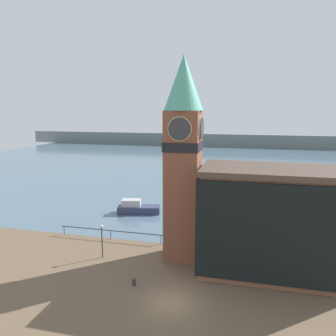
% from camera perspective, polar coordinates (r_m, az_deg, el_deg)
% --- Properties ---
extents(ground_plane, '(160.00, 160.00, 0.00)m').
position_cam_1_polar(ground_plane, '(27.50, 0.53, -22.37)').
color(ground_plane, brown).
extents(water, '(160.00, 120.00, 0.00)m').
position_cam_1_polar(water, '(94.73, 10.41, 1.03)').
color(water, slate).
rests_on(water, ground_plane).
extents(far_shoreline, '(180.00, 3.00, 5.00)m').
position_cam_1_polar(far_shoreline, '(134.09, 11.50, 4.72)').
color(far_shoreline, slate).
rests_on(far_shoreline, water).
extents(pier_railing, '(12.60, 0.08, 1.09)m').
position_cam_1_polar(pier_railing, '(38.92, -9.96, -10.79)').
color(pier_railing, '#232328').
rests_on(pier_railing, ground_plane).
extents(clock_tower, '(3.72, 3.72, 19.79)m').
position_cam_1_polar(clock_tower, '(31.55, 2.66, 2.38)').
color(clock_tower, brown).
rests_on(clock_tower, ground_plane).
extents(pier_building, '(12.54, 7.21, 9.73)m').
position_cam_1_polar(pier_building, '(31.32, 17.34, -8.75)').
color(pier_building, '#935B42').
rests_on(pier_building, ground_plane).
extents(boat_near, '(6.33, 3.36, 2.01)m').
position_cam_1_polar(boat_near, '(47.81, -5.39, -6.96)').
color(boat_near, '#333856').
rests_on(boat_near, water).
extents(mooring_bollard_near, '(0.32, 0.32, 0.64)m').
position_cam_1_polar(mooring_bollard_near, '(29.65, -5.94, -19.05)').
color(mooring_bollard_near, '#2D2D33').
rests_on(mooring_bollard_near, ground_plane).
extents(lamp_post, '(0.32, 0.32, 3.46)m').
position_cam_1_polar(lamp_post, '(34.05, -11.45, -11.27)').
color(lamp_post, black).
rests_on(lamp_post, ground_plane).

